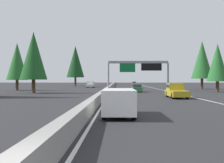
{
  "coord_description": "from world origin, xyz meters",
  "views": [
    {
      "loc": [
        -4.4,
        -1.63,
        2.3
      ],
      "look_at": [
        68.36,
        -0.13,
        1.83
      ],
      "focal_mm": 44.23,
      "sensor_mm": 36.0,
      "label": 1
    }
  ],
  "objects_px": {
    "minivan_near_center": "(119,101)",
    "conifer_right_near": "(217,63)",
    "pickup_mid_left": "(176,91)",
    "sign_gantry_overhead": "(139,67)",
    "sedan_mid_right": "(134,83)",
    "oncoming_near": "(90,84)",
    "conifer_right_mid": "(202,60)",
    "conifer_left_near": "(33,56)",
    "conifer_left_mid": "(17,61)",
    "conifer_left_far": "(75,62)",
    "sedan_mid_center": "(137,88)"
  },
  "relations": [
    {
      "from": "pickup_mid_left",
      "to": "conifer_left_near",
      "type": "height_order",
      "value": "conifer_left_near"
    },
    {
      "from": "sedan_mid_right",
      "to": "conifer_right_near",
      "type": "relative_size",
      "value": 0.48
    },
    {
      "from": "sign_gantry_overhead",
      "to": "pickup_mid_left",
      "type": "height_order",
      "value": "sign_gantry_overhead"
    },
    {
      "from": "pickup_mid_left",
      "to": "conifer_left_far",
      "type": "relative_size",
      "value": 0.39
    },
    {
      "from": "oncoming_near",
      "to": "conifer_left_near",
      "type": "relative_size",
      "value": 0.53
    },
    {
      "from": "sedan_mid_center",
      "to": "conifer_left_far",
      "type": "xyz_separation_m",
      "value": [
        46.88,
        18.73,
        8.08
      ]
    },
    {
      "from": "conifer_right_mid",
      "to": "minivan_near_center",
      "type": "bearing_deg",
      "value": 157.8
    },
    {
      "from": "oncoming_near",
      "to": "conifer_left_mid",
      "type": "distance_m",
      "value": 26.83
    },
    {
      "from": "conifer_left_mid",
      "to": "sign_gantry_overhead",
      "type": "bearing_deg",
      "value": -93.98
    },
    {
      "from": "conifer_right_mid",
      "to": "sedan_mid_center",
      "type": "bearing_deg",
      "value": 133.43
    },
    {
      "from": "sign_gantry_overhead",
      "to": "sedan_mid_right",
      "type": "xyz_separation_m",
      "value": [
        63.89,
        -2.76,
        -4.23
      ]
    },
    {
      "from": "conifer_right_mid",
      "to": "conifer_left_mid",
      "type": "bearing_deg",
      "value": 101.88
    },
    {
      "from": "conifer_right_near",
      "to": "conifer_left_mid",
      "type": "distance_m",
      "value": 40.92
    },
    {
      "from": "conifer_left_mid",
      "to": "sedan_mid_right",
      "type": "bearing_deg",
      "value": -24.88
    },
    {
      "from": "minivan_near_center",
      "to": "conifer_right_mid",
      "type": "relative_size",
      "value": 0.43
    },
    {
      "from": "conifer_right_near",
      "to": "sign_gantry_overhead",
      "type": "bearing_deg",
      "value": 71.8
    },
    {
      "from": "sedan_mid_right",
      "to": "oncoming_near",
      "type": "height_order",
      "value": "oncoming_near"
    },
    {
      "from": "pickup_mid_left",
      "to": "sign_gantry_overhead",
      "type": "bearing_deg",
      "value": 7.78
    },
    {
      "from": "sedan_mid_right",
      "to": "oncoming_near",
      "type": "relative_size",
      "value": 0.79
    },
    {
      "from": "conifer_left_mid",
      "to": "oncoming_near",
      "type": "bearing_deg",
      "value": -31.08
    },
    {
      "from": "sign_gantry_overhead",
      "to": "conifer_right_near",
      "type": "distance_m",
      "value": 15.13
    },
    {
      "from": "sign_gantry_overhead",
      "to": "sedan_mid_center",
      "type": "distance_m",
      "value": 6.9
    },
    {
      "from": "minivan_near_center",
      "to": "sedan_mid_right",
      "type": "relative_size",
      "value": 1.14
    },
    {
      "from": "pickup_mid_left",
      "to": "oncoming_near",
      "type": "bearing_deg",
      "value": 18.47
    },
    {
      "from": "conifer_right_near",
      "to": "conifer_left_far",
      "type": "distance_m",
      "value": 57.42
    },
    {
      "from": "sign_gantry_overhead",
      "to": "conifer_left_mid",
      "type": "bearing_deg",
      "value": 86.02
    },
    {
      "from": "conifer_right_mid",
      "to": "conifer_left_near",
      "type": "bearing_deg",
      "value": 120.62
    },
    {
      "from": "sign_gantry_overhead",
      "to": "conifer_right_near",
      "type": "height_order",
      "value": "conifer_right_near"
    },
    {
      "from": "minivan_near_center",
      "to": "conifer_left_near",
      "type": "bearing_deg",
      "value": 26.17
    },
    {
      "from": "conifer_left_mid",
      "to": "conifer_left_far",
      "type": "height_order",
      "value": "conifer_left_far"
    },
    {
      "from": "pickup_mid_left",
      "to": "sedan_mid_right",
      "type": "bearing_deg",
      "value": 0.15
    },
    {
      "from": "conifer_right_near",
      "to": "conifer_left_far",
      "type": "xyz_separation_m",
      "value": [
        46.22,
        33.92,
        3.23
      ]
    },
    {
      "from": "conifer_left_mid",
      "to": "conifer_left_far",
      "type": "relative_size",
      "value": 0.71
    },
    {
      "from": "oncoming_near",
      "to": "conifer_right_mid",
      "type": "height_order",
      "value": "conifer_right_mid"
    },
    {
      "from": "minivan_near_center",
      "to": "conifer_left_far",
      "type": "relative_size",
      "value": 0.35
    },
    {
      "from": "sign_gantry_overhead",
      "to": "minivan_near_center",
      "type": "xyz_separation_m",
      "value": [
        -39.52,
        4.33,
        -3.96
      ]
    },
    {
      "from": "conifer_left_mid",
      "to": "conifer_left_far",
      "type": "distance_m",
      "value": 40.29
    },
    {
      "from": "oncoming_near",
      "to": "conifer_left_far",
      "type": "relative_size",
      "value": 0.39
    },
    {
      "from": "oncoming_near",
      "to": "conifer_left_near",
      "type": "height_order",
      "value": "conifer_left_near"
    },
    {
      "from": "conifer_right_mid",
      "to": "conifer_left_far",
      "type": "relative_size",
      "value": 0.82
    },
    {
      "from": "sign_gantry_overhead",
      "to": "sedan_mid_center",
      "type": "height_order",
      "value": "sign_gantry_overhead"
    },
    {
      "from": "sedan_mid_right",
      "to": "conifer_right_mid",
      "type": "xyz_separation_m",
      "value": [
        -53.2,
        -13.4,
        6.46
      ]
    },
    {
      "from": "minivan_near_center",
      "to": "conifer_right_near",
      "type": "distance_m",
      "value": 39.76
    },
    {
      "from": "pickup_mid_left",
      "to": "conifer_right_mid",
      "type": "distance_m",
      "value": 35.7
    },
    {
      "from": "sedan_mid_center",
      "to": "conifer_right_mid",
      "type": "height_order",
      "value": "conifer_right_mid"
    },
    {
      "from": "sedan_mid_right",
      "to": "conifer_left_near",
      "type": "distance_m",
      "value": 77.21
    },
    {
      "from": "pickup_mid_left",
      "to": "conifer_left_mid",
      "type": "xyz_separation_m",
      "value": [
        23.72,
        29.02,
        5.3
      ]
    },
    {
      "from": "sign_gantry_overhead",
      "to": "sedan_mid_right",
      "type": "height_order",
      "value": "sign_gantry_overhead"
    },
    {
      "from": "minivan_near_center",
      "to": "conifer_left_far",
      "type": "height_order",
      "value": "conifer_left_far"
    },
    {
      "from": "minivan_near_center",
      "to": "conifer_left_near",
      "type": "distance_m",
      "value": 33.32
    }
  ]
}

